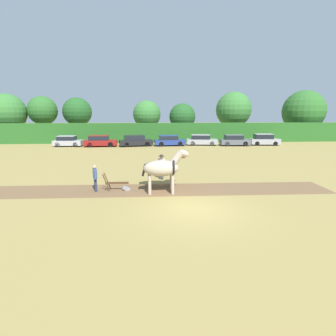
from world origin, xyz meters
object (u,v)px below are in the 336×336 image
at_px(farmer_at_plow, 95,176).
at_px(parked_car_right, 234,140).
at_px(tree_far_left, 7,113).
at_px(tree_center, 147,114).
at_px(tree_left, 43,111).
at_px(draft_horse_lead_left, 163,168).
at_px(parked_car_far_right, 264,140).
at_px(plow, 119,185).
at_px(farmer_beside_team, 161,165).
at_px(parked_car_center, 169,141).
at_px(tree_far_right, 304,111).
at_px(draft_horse_lead_right, 162,167).
at_px(tree_center_left, 77,112).
at_px(parked_car_center_left, 135,141).
at_px(parked_car_center_right, 201,140).
at_px(tree_center_right, 182,117).
at_px(parked_car_far_left, 68,141).
at_px(parked_car_left, 100,141).
at_px(tree_right, 234,110).

xyz_separation_m(farmer_at_plow, parked_car_right, (15.11, 20.97, -0.14)).
bearing_deg(tree_far_left, tree_center, 1.12).
relative_size(tree_left, draft_horse_lead_left, 2.69).
bearing_deg(parked_car_far_right, parked_car_right, -170.43).
relative_size(plow, farmer_beside_team, 0.92).
height_order(tree_center, parked_car_far_right, tree_center).
xyz_separation_m(tree_center, parked_car_center, (3.13, -9.80, -3.55)).
height_order(tree_far_right, parked_car_right, tree_far_right).
bearing_deg(tree_far_left, parked_car_far_right, -13.74).
distance_m(draft_horse_lead_left, parked_car_right, 24.34).
relative_size(draft_horse_lead_left, draft_horse_lead_right, 0.99).
distance_m(tree_center_left, draft_horse_lead_right, 34.59).
relative_size(parked_car_center_left, parked_car_center, 1.10).
bearing_deg(tree_center_left, draft_horse_lead_right, -67.75).
distance_m(tree_far_right, farmer_beside_team, 38.44).
xyz_separation_m(parked_car_center_right, parked_car_right, (4.51, -0.85, 0.02)).
bearing_deg(tree_center_right, tree_left, 178.56).
bearing_deg(parked_car_far_right, farmer_beside_team, -123.23).
distance_m(tree_center, parked_car_center, 10.88).
xyz_separation_m(parked_car_center, parked_car_far_right, (13.48, -0.31, 0.06)).
xyz_separation_m(parked_car_center_right, parked_car_far_right, (8.89, -0.62, 0.04)).
bearing_deg(tree_center_right, tree_far_right, -2.65).
relative_size(draft_horse_lead_right, parked_car_center_right, 0.62).
distance_m(draft_horse_lead_right, farmer_at_plow, 3.97).
distance_m(parked_car_far_left, parked_car_left, 4.44).
xyz_separation_m(plow, parked_car_far_left, (-9.23, 21.68, 0.39)).
bearing_deg(tree_center_left, parked_car_center, -35.93).
height_order(draft_horse_lead_left, draft_horse_lead_right, draft_horse_lead_left).
bearing_deg(parked_car_far_right, draft_horse_lead_right, -120.63).
bearing_deg(parked_car_center_left, tree_center_right, 40.57).
bearing_deg(tree_center_right, draft_horse_lead_left, -99.20).
bearing_deg(farmer_at_plow, parked_car_center, 57.52).
distance_m(tree_center_right, parked_car_far_right, 14.79).
bearing_deg(tree_center_right, tree_center_left, 175.92).
bearing_deg(draft_horse_lead_right, plow, -166.20).
bearing_deg(parked_car_right, tree_center, 143.68).
bearing_deg(tree_center, parked_car_center_right, -50.86).
distance_m(tree_left, parked_car_left, 15.88).
xyz_separation_m(draft_horse_lead_right, parked_car_far_right, (15.59, 20.57, -0.49)).
bearing_deg(tree_far_left, parked_car_far_left, -36.92).
relative_size(tree_left, draft_horse_lead_right, 2.66).
bearing_deg(farmer_at_plow, parked_car_far_right, 30.54).
xyz_separation_m(tree_far_left, parked_car_far_left, (12.14, -9.12, -3.88)).
bearing_deg(farmer_beside_team, tree_right, 26.92).
distance_m(parked_car_left, parked_car_far_right, 22.95).
xyz_separation_m(tree_center_left, tree_center, (12.01, -1.17, -0.42)).
height_order(tree_far_right, parked_car_left, tree_far_right).
bearing_deg(tree_far_left, draft_horse_lead_left, -52.80).
distance_m(tree_center_right, draft_horse_lead_right, 31.09).
relative_size(parked_car_far_left, parked_car_left, 0.88).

